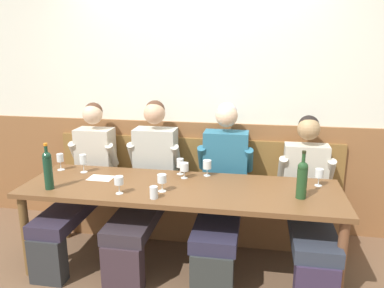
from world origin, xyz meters
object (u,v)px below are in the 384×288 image
(wine_glass_mid_left, at_px, (119,181))
(wall_bench, at_px, (193,206))
(wine_glass_near_bucket, at_px, (184,168))
(wine_glass_left_end, at_px, (162,179))
(wine_glass_center_front, at_px, (180,163))
(person_right_seat, at_px, (309,197))
(wine_bottle_amber_mid, at_px, (302,178))
(person_left_seat, at_px, (148,179))
(water_tumbler_left, at_px, (154,192))
(person_center_right_seat, at_px, (222,185))
(dining_table, at_px, (180,195))
(wine_glass_by_bottle, at_px, (207,165))
(wine_glass_mid_right, at_px, (319,174))
(wine_glass_right_end, at_px, (60,159))
(wine_bottle_green_tall, at_px, (48,169))
(person_center_left_seat, at_px, (83,177))
(wine_glass_center_rear, at_px, (83,160))

(wine_glass_mid_left, bearing_deg, wall_bench, 63.49)
(wine_glass_near_bucket, bearing_deg, wine_glass_left_end, -108.73)
(wine_glass_left_end, distance_m, wine_glass_center_front, 0.43)
(person_right_seat, xyz_separation_m, wine_glass_mid_left, (-1.48, -0.51, 0.23))
(wine_glass_left_end, bearing_deg, wine_bottle_amber_mid, 2.77)
(person_left_seat, height_order, wine_bottle_amber_mid, person_left_seat)
(person_right_seat, height_order, water_tumbler_left, person_right_seat)
(wine_bottle_amber_mid, bearing_deg, wine_glass_center_front, 159.45)
(wall_bench, relative_size, person_center_right_seat, 2.15)
(dining_table, distance_m, wine_glass_by_bottle, 0.39)
(wine_glass_mid_right, bearing_deg, wine_glass_right_end, 179.67)
(person_center_right_seat, bearing_deg, wine_glass_near_bucket, -160.35)
(dining_table, xyz_separation_m, wine_glass_right_end, (-1.17, 0.22, 0.18))
(wine_bottle_green_tall, relative_size, wine_glass_mid_right, 2.62)
(person_center_left_seat, xyz_separation_m, wine_glass_right_end, (-0.17, -0.09, 0.20))
(wine_bottle_green_tall, bearing_deg, water_tumbler_left, -2.91)
(wine_glass_left_end, bearing_deg, wine_glass_center_front, 82.41)
(wine_glass_near_bucket, height_order, wine_glass_center_rear, wine_glass_center_rear)
(wine_glass_center_rear, bearing_deg, wine_glass_right_end, 173.63)
(wine_glass_center_rear, bearing_deg, person_center_right_seat, 5.48)
(wine_glass_mid_right, relative_size, wine_glass_center_front, 1.00)
(person_center_right_seat, xyz_separation_m, wine_glass_center_rear, (-1.24, -0.12, 0.20))
(wine_glass_near_bucket, xyz_separation_m, water_tumbler_left, (-0.14, -0.48, -0.05))
(wine_bottle_green_tall, bearing_deg, wine_glass_near_bucket, 23.13)
(person_left_seat, distance_m, water_tumbler_left, 0.66)
(person_center_left_seat, bearing_deg, wine_glass_near_bucket, -6.53)
(wine_glass_right_end, bearing_deg, wine_glass_mid_right, -0.33)
(wine_bottle_green_tall, xyz_separation_m, wine_glass_mid_left, (0.59, -0.00, -0.07))
(dining_table, height_order, person_right_seat, person_right_seat)
(wine_glass_right_end, height_order, water_tumbler_left, wine_glass_right_end)
(person_center_left_seat, distance_m, wine_glass_by_bottle, 1.19)
(person_center_right_seat, distance_m, wine_glass_near_bucket, 0.38)
(water_tumbler_left, bearing_deg, dining_table, 62.08)
(person_right_seat, height_order, wine_glass_mid_right, person_right_seat)
(dining_table, bearing_deg, wine_glass_mid_right, 10.79)
(person_right_seat, relative_size, wine_glass_near_bucket, 9.04)
(wine_glass_mid_left, relative_size, wine_glass_by_bottle, 0.99)
(wine_glass_center_rear, bearing_deg, person_center_left_seat, 121.02)
(dining_table, bearing_deg, wine_glass_left_end, -132.62)
(person_right_seat, bearing_deg, wine_glass_near_bucket, -175.78)
(wine_bottle_green_tall, bearing_deg, wine_glass_left_end, 6.41)
(person_center_left_seat, bearing_deg, wine_bottle_amber_mid, -11.47)
(wine_glass_mid_left, relative_size, wine_glass_mid_right, 0.97)
(wall_bench, height_order, person_right_seat, person_right_seat)
(dining_table, relative_size, wine_glass_mid_right, 17.93)
(dining_table, height_order, wine_glass_center_rear, wine_glass_center_rear)
(person_right_seat, bearing_deg, wine_glass_left_end, -160.72)
(wine_glass_center_rear, bearing_deg, water_tumbler_left, -31.05)
(person_center_left_seat, bearing_deg, water_tumbler_left, -34.63)
(person_right_seat, bearing_deg, water_tumbler_left, -155.13)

